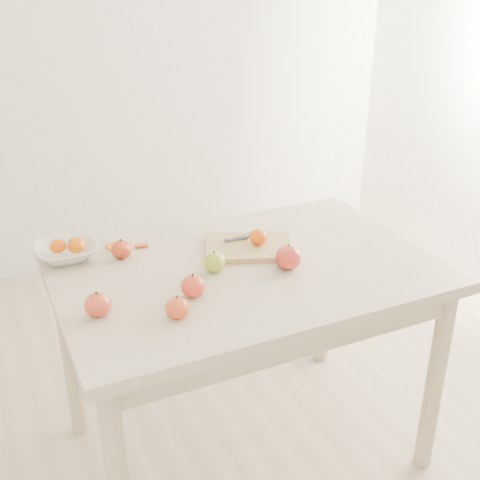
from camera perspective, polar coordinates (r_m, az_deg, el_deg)
name	(u,v)px	position (r m, az deg, el deg)	size (l,w,h in m)	color
ground	(246,445)	(2.36, 0.54, -18.84)	(3.50, 3.50, 0.00)	#C6B293
table	(246,293)	(1.97, 0.62, -5.02)	(1.20, 0.80, 0.75)	beige
cutting_board	(249,247)	(2.03, 0.86, -0.67)	(0.29, 0.21, 0.02)	tan
board_tangerine	(258,237)	(2.01, 1.75, 0.31)	(0.06, 0.06, 0.05)	#E45108
fruit_bowl	(67,251)	(2.04, -16.09, -1.03)	(0.20, 0.20, 0.05)	white
bowl_tangerine_near	(58,246)	(2.04, -16.90, -0.53)	(0.05, 0.05, 0.05)	#E34C08
bowl_tangerine_far	(76,245)	(2.02, -15.26, -0.45)	(0.06, 0.06, 0.05)	#D55907
orange_peel_a	(116,247)	(2.08, -11.66, -0.67)	(0.06, 0.04, 0.00)	#DD600F
orange_peel_b	(141,246)	(2.08, -9.33, -0.56)	(0.04, 0.04, 0.00)	#C9450E
paring_knife	(252,232)	(2.10, 1.16, 0.72)	(0.17, 0.05, 0.01)	white
apple_green	(214,262)	(1.88, -2.46, -2.13)	(0.07, 0.07, 0.06)	#7A9F15
apple_red_d	(177,308)	(1.65, -5.96, -6.43)	(0.07, 0.07, 0.06)	#991203
apple_red_a	(121,249)	(2.00, -11.18, -0.87)	(0.07, 0.07, 0.06)	maroon
apple_red_b	(98,305)	(1.69, -13.35, -6.00)	(0.07, 0.07, 0.07)	maroon
apple_red_c	(193,286)	(1.74, -4.48, -4.38)	(0.07, 0.07, 0.06)	#A5141B
apple_red_e	(288,257)	(1.90, 4.61, -1.64)	(0.08, 0.08, 0.08)	maroon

